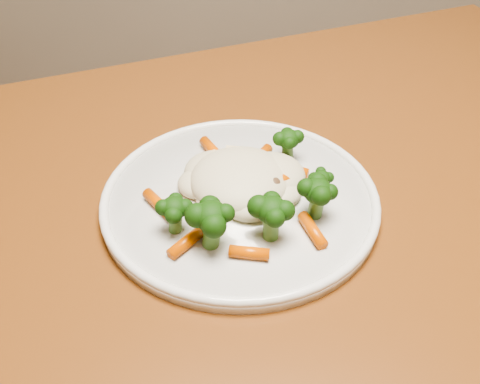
{
  "coord_description": "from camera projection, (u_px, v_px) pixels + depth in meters",
  "views": [
    {
      "loc": [
        -0.04,
        -0.36,
        1.17
      ],
      "look_at": [
        -0.05,
        0.12,
        0.77
      ],
      "focal_mm": 45.0,
      "sensor_mm": 36.0,
      "label": 1
    }
  ],
  "objects": [
    {
      "name": "meal",
      "position": [
        247.0,
        184.0,
        0.62
      ],
      "size": [
        0.2,
        0.2,
        0.05
      ],
      "color": "beige",
      "rests_on": "plate"
    },
    {
      "name": "dining_table",
      "position": [
        244.0,
        290.0,
        0.68
      ],
      "size": [
        1.37,
        1.16,
        0.75
      ],
      "rotation": [
        0.0,
        0.0,
        0.38
      ],
      "color": "brown",
      "rests_on": "ground"
    },
    {
      "name": "plate",
      "position": [
        240.0,
        202.0,
        0.64
      ],
      "size": [
        0.29,
        0.29,
        0.01
      ],
      "primitive_type": "cylinder",
      "color": "white",
      "rests_on": "dining_table"
    }
  ]
}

